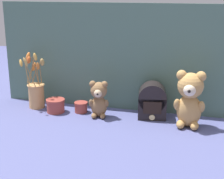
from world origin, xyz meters
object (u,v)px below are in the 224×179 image
Objects in this scene: vintage_radio at (152,101)px; decorative_tin_tall at (56,105)px; teddy_bear_medium at (99,98)px; decorative_tin_short at (81,107)px; flower_vase at (36,91)px; teddy_bear_large at (190,98)px.

decorative_tin_tall is at bearing -173.57° from vintage_radio.
decorative_tin_tall is (-0.27, 0.01, -0.07)m from teddy_bear_medium.
decorative_tin_short is (-0.42, -0.03, -0.07)m from vintage_radio.
decorative_tin_tall is (-0.56, -0.06, -0.06)m from vintage_radio.
teddy_bear_medium is 0.30m from vintage_radio.
flower_vase is at bearing 172.73° from teddy_bear_medium.
flower_vase is at bearing 178.20° from decorative_tin_short.
teddy_bear_medium is 1.05× the size of vintage_radio.
vintage_radio is at bearing 6.43° from decorative_tin_tall.
flower_vase reaches higher than teddy_bear_large.
decorative_tin_short is (0.14, 0.03, -0.01)m from decorative_tin_tall.
flower_vase is at bearing 176.24° from teddy_bear_large.
vintage_radio is (0.29, 0.07, -0.01)m from teddy_bear_medium.
teddy_bear_large is at bearing -4.68° from decorative_tin_short.
decorative_tin_tall is (-0.77, 0.02, -0.12)m from teddy_bear_large.
decorative_tin_short is (-0.12, 0.04, -0.08)m from teddy_bear_medium.
teddy_bear_large is 0.87× the size of flower_vase.
decorative_tin_tall is (0.15, -0.04, -0.06)m from flower_vase.
decorative_tin_short is at bearing 13.30° from decorative_tin_tall.
teddy_bear_large is 0.78m from decorative_tin_tall.
teddy_bear_large is 1.50× the size of vintage_radio.
decorative_tin_tall is at bearing -166.70° from decorative_tin_short.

